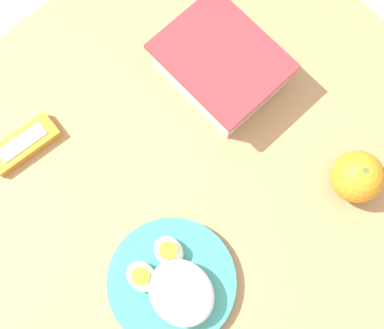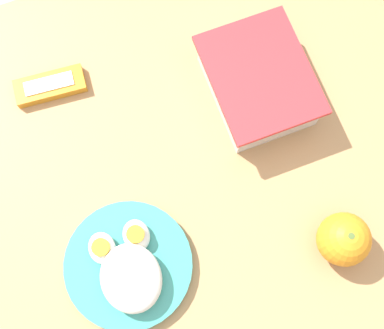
{
  "view_description": "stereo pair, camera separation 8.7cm",
  "coord_description": "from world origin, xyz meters",
  "px_view_note": "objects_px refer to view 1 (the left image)",
  "views": [
    {
      "loc": [
        0.05,
        -0.16,
        1.65
      ],
      "look_at": [
        -0.11,
        -0.01,
        0.81
      ],
      "focal_mm": 50.0,
      "sensor_mm": 36.0,
      "label": 1
    },
    {
      "loc": [
        0.09,
        -0.09,
        1.65
      ],
      "look_at": [
        -0.11,
        -0.01,
        0.81
      ],
      "focal_mm": 50.0,
      "sensor_mm": 36.0,
      "label": 2
    }
  ],
  "objects_px": {
    "food_container": "(220,66)",
    "orange_fruit": "(357,177)",
    "rice_plate": "(175,285)",
    "candy_bar": "(24,144)"
  },
  "relations": [
    {
      "from": "food_container",
      "to": "orange_fruit",
      "type": "height_order",
      "value": "orange_fruit"
    },
    {
      "from": "food_container",
      "to": "rice_plate",
      "type": "bearing_deg",
      "value": -54.96
    },
    {
      "from": "orange_fruit",
      "to": "rice_plate",
      "type": "distance_m",
      "value": 0.34
    },
    {
      "from": "food_container",
      "to": "rice_plate",
      "type": "height_order",
      "value": "food_container"
    },
    {
      "from": "orange_fruit",
      "to": "food_container",
      "type": "bearing_deg",
      "value": -175.45
    },
    {
      "from": "food_container",
      "to": "orange_fruit",
      "type": "relative_size",
      "value": 2.4
    },
    {
      "from": "food_container",
      "to": "candy_bar",
      "type": "height_order",
      "value": "food_container"
    },
    {
      "from": "food_container",
      "to": "rice_plate",
      "type": "xyz_separation_m",
      "value": [
        0.21,
        -0.31,
        -0.01
      ]
    },
    {
      "from": "rice_plate",
      "to": "candy_bar",
      "type": "distance_m",
      "value": 0.35
    },
    {
      "from": "rice_plate",
      "to": "candy_bar",
      "type": "bearing_deg",
      "value": -175.39
    }
  ]
}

